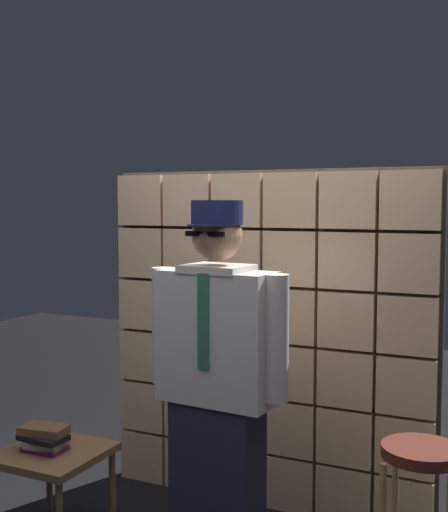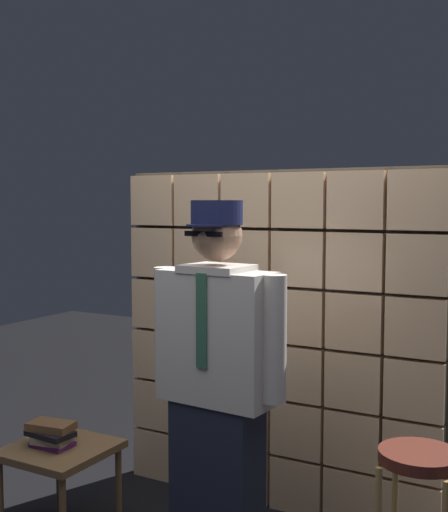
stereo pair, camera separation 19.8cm
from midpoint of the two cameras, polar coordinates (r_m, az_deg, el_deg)
glass_block_wall at (r=3.97m, az=5.67°, el=-7.40°), size 2.04×0.10×2.04m
standing_person at (r=3.19m, az=1.20°, el=-11.18°), size 0.73×0.32×1.83m
bar_stool at (r=3.07m, az=18.35°, el=-19.29°), size 0.34×0.34×0.80m
side_table at (r=3.79m, az=-12.47°, el=-16.71°), size 0.52×0.52×0.52m
book_stack at (r=3.74m, az=-13.14°, el=-14.77°), size 0.27×0.20×0.13m
coffee_mug at (r=3.81m, az=-13.94°, el=-14.75°), size 0.13×0.08×0.09m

